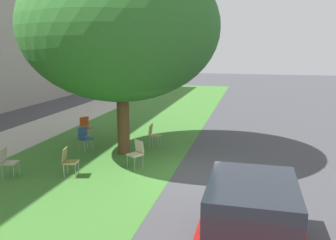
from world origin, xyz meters
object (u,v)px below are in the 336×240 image
at_px(street_tree, 121,28).
at_px(chair_3, 137,152).
at_px(chair_0, 68,160).
at_px(chair_5, 86,126).
at_px(chair_1, 153,134).
at_px(chair_4, 7,160).
at_px(chair_2, 84,137).
at_px(parked_car, 251,225).

bearing_deg(street_tree, chair_3, -144.91).
relative_size(chair_0, chair_5, 1.00).
distance_m(chair_0, chair_3, 2.12).
height_order(chair_1, chair_4, same).
distance_m(chair_2, parked_car, 8.49).
bearing_deg(parked_car, chair_5, 42.20).
relative_size(street_tree, chair_2, 7.85).
relative_size(chair_2, chair_5, 1.00).
height_order(chair_3, parked_car, parked_car).
distance_m(chair_4, parked_car, 7.60).
relative_size(street_tree, chair_1, 7.85).
xyz_separation_m(chair_1, chair_5, (0.68, 3.19, 0.00)).
bearing_deg(parked_car, chair_3, 38.27).
relative_size(chair_1, chair_4, 1.00).
bearing_deg(chair_4, street_tree, -39.31).
bearing_deg(chair_0, street_tree, -16.46).
height_order(street_tree, parked_car, street_tree).
bearing_deg(street_tree, chair_5, 54.06).
bearing_deg(chair_5, chair_0, -159.60).
distance_m(street_tree, chair_0, 4.74).
xyz_separation_m(chair_4, parked_car, (-2.84, -7.04, 0.32)).
distance_m(chair_4, chair_5, 4.78).
relative_size(chair_0, chair_2, 1.00).
bearing_deg(chair_4, chair_3, -63.67).
bearing_deg(parked_car, chair_2, 45.92).
xyz_separation_m(chair_2, chair_4, (-3.06, 0.95, 0.00)).
relative_size(chair_1, parked_car, 0.24).
distance_m(chair_0, parked_car, 6.26).
height_order(chair_1, chair_5, same).
bearing_deg(chair_2, street_tree, -90.05).
bearing_deg(chair_1, chair_2, 113.47).
xyz_separation_m(street_tree, chair_0, (-2.59, 0.77, -3.89)).
relative_size(street_tree, chair_3, 7.85).
bearing_deg(street_tree, chair_2, 89.95).
bearing_deg(chair_4, parked_car, -111.98).
xyz_separation_m(street_tree, chair_3, (-1.35, -0.95, -3.89)).
distance_m(chair_3, chair_4, 3.85).
bearing_deg(chair_1, street_tree, 141.52).
bearing_deg(chair_0, chair_3, -54.04).
bearing_deg(chair_3, parked_car, -141.73).
distance_m(chair_3, parked_car, 5.80).
height_order(chair_0, chair_3, same).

